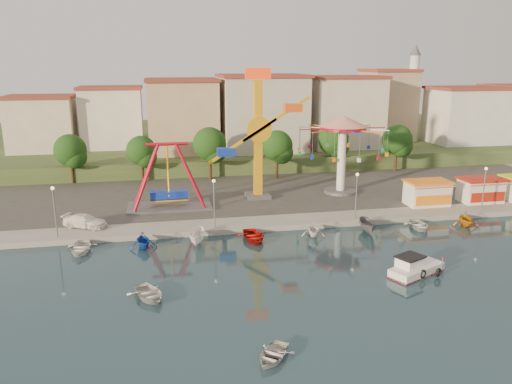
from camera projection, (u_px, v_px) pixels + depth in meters
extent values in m
plane|color=#122A34|center=(325.00, 275.00, 42.86)|extent=(200.00, 200.00, 0.00)
cube|color=#9E998E|center=(226.00, 150.00, 101.62)|extent=(200.00, 100.00, 0.60)
cube|color=#4C4944|center=(257.00, 186.00, 71.18)|extent=(90.00, 28.00, 0.01)
cube|color=#384C26|center=(223.00, 141.00, 106.06)|extent=(200.00, 60.00, 3.00)
cube|color=#59595E|center=(170.00, 206.00, 60.73)|extent=(10.00, 5.00, 0.30)
cube|color=#1331AD|center=(169.00, 195.00, 60.37)|extent=(4.50, 1.40, 1.00)
cylinder|color=#AC0D20|center=(167.00, 144.00, 58.80)|extent=(5.00, 0.40, 0.40)
cube|color=#59595E|center=(258.00, 196.00, 65.15)|extent=(3.00, 3.00, 0.50)
cube|color=#F9A915|center=(258.00, 141.00, 63.31)|extent=(1.00, 1.00, 15.00)
cube|color=#FD390E|center=(258.00, 74.00, 61.21)|extent=(3.20, 0.50, 1.40)
cylinder|color=#F9A915|center=(259.00, 130.00, 62.17)|extent=(3.20, 0.50, 3.20)
cube|color=#F9A915|center=(276.00, 119.00, 62.05)|extent=(8.67, 0.35, 5.58)
cube|color=#E04E13|center=(293.00, 108.00, 62.11)|extent=(2.20, 1.20, 1.00)
cylinder|color=#59595E|center=(340.00, 191.00, 67.57)|extent=(4.40, 4.40, 0.40)
cylinder|color=white|center=(342.00, 160.00, 66.48)|extent=(1.10, 1.10, 9.00)
cylinder|color=#AC0D20|center=(343.00, 128.00, 65.39)|extent=(6.00, 6.00, 0.50)
cone|color=red|center=(343.00, 121.00, 65.16)|extent=(6.40, 6.40, 1.40)
cube|color=white|center=(427.00, 194.00, 61.54)|extent=(5.00, 3.00, 2.80)
cube|color=orange|center=(428.00, 182.00, 61.15)|extent=(5.40, 3.40, 0.25)
cube|color=red|center=(435.00, 188.00, 59.63)|extent=(5.00, 0.77, 0.43)
cube|color=white|center=(480.00, 191.00, 62.93)|extent=(5.00, 3.00, 2.80)
cube|color=#AA1E0D|center=(482.00, 179.00, 62.54)|extent=(5.40, 3.40, 0.25)
cube|color=red|center=(490.00, 185.00, 61.01)|extent=(5.00, 0.77, 0.43)
cylinder|color=#59595E|center=(55.00, 213.00, 49.90)|extent=(0.14, 0.14, 5.00)
cylinder|color=#59595E|center=(214.00, 205.00, 52.91)|extent=(0.14, 0.14, 5.00)
cylinder|color=#59595E|center=(356.00, 197.00, 55.92)|extent=(0.14, 0.14, 5.00)
cylinder|color=#59595E|center=(484.00, 190.00, 58.93)|extent=(0.14, 0.14, 5.00)
cylinder|color=#382314|center=(72.00, 171.00, 72.45)|extent=(0.44, 0.44, 3.60)
sphere|color=black|center=(70.00, 150.00, 71.66)|extent=(4.60, 4.60, 4.60)
cylinder|color=#382314|center=(142.00, 170.00, 73.66)|extent=(0.44, 0.44, 3.40)
sphere|color=black|center=(141.00, 150.00, 72.92)|extent=(4.35, 4.35, 4.35)
cylinder|color=#382314|center=(210.00, 166.00, 75.06)|extent=(0.44, 0.44, 3.92)
sphere|color=black|center=(210.00, 144.00, 74.21)|extent=(5.02, 5.02, 5.02)
cylinder|color=#382314|center=(277.00, 166.00, 75.61)|extent=(0.44, 0.44, 3.66)
sphere|color=black|center=(277.00, 146.00, 74.81)|extent=(4.68, 4.68, 4.68)
cylinder|color=#382314|center=(333.00, 160.00, 80.31)|extent=(0.44, 0.44, 3.80)
sphere|color=black|center=(334.00, 140.00, 79.48)|extent=(4.86, 4.86, 4.86)
cylinder|color=#382314|center=(396.00, 160.00, 80.47)|extent=(0.44, 0.44, 3.77)
sphere|color=black|center=(397.00, 140.00, 79.65)|extent=(4.83, 4.83, 4.83)
cube|color=beige|center=(28.00, 120.00, 78.03)|extent=(9.26, 9.53, 11.87)
cube|color=silver|center=(111.00, 125.00, 85.75)|extent=(12.33, 9.01, 8.63)
cube|color=tan|center=(187.00, 115.00, 88.45)|extent=(11.95, 9.28, 11.23)
cube|color=beige|center=(267.00, 121.00, 88.30)|extent=(12.59, 10.50, 9.20)
cube|color=beige|center=(333.00, 117.00, 94.06)|extent=(10.75, 9.23, 9.24)
cube|color=tan|center=(403.00, 112.00, 94.54)|extent=(12.77, 10.96, 11.21)
cube|color=silver|center=(464.00, 108.00, 95.13)|extent=(8.23, 8.98, 12.36)
cube|color=beige|center=(501.00, 114.00, 102.50)|extent=(11.59, 10.93, 8.76)
cylinder|color=silver|center=(412.00, 97.00, 98.09)|extent=(1.80, 1.80, 16.00)
cylinder|color=#59595E|center=(414.00, 71.00, 96.83)|extent=(2.80, 2.80, 0.30)
cone|color=#59595E|center=(416.00, 50.00, 95.81)|extent=(2.20, 2.20, 2.00)
cube|color=white|center=(416.00, 271.00, 43.04)|extent=(5.61, 4.05, 0.95)
cube|color=#AC0D20|center=(416.00, 273.00, 43.09)|extent=(5.61, 4.05, 0.17)
cube|color=white|center=(410.00, 262.00, 42.82)|extent=(2.58, 2.32, 0.95)
cube|color=black|center=(410.00, 257.00, 42.68)|extent=(2.86, 2.60, 0.13)
torus|color=black|center=(423.00, 274.00, 42.00)|extent=(0.81, 0.53, 0.80)
torus|color=black|center=(438.00, 272.00, 42.33)|extent=(0.81, 0.53, 0.80)
imported|color=silver|center=(149.00, 294.00, 38.63)|extent=(4.01, 4.58, 0.79)
imported|color=silver|center=(272.00, 355.00, 30.71)|extent=(3.66, 3.84, 0.65)
imported|color=white|center=(85.00, 221.00, 53.33)|extent=(5.12, 3.72, 1.38)
imported|color=white|center=(80.00, 248.00, 48.03)|extent=(2.91, 4.04, 0.83)
imported|color=#123CA5|center=(143.00, 240.00, 49.04)|extent=(3.12, 3.47, 1.62)
imported|color=white|center=(198.00, 237.00, 50.07)|extent=(2.22, 4.02, 1.47)
imported|color=red|center=(253.00, 236.00, 51.22)|extent=(3.39, 4.49, 0.88)
imported|color=white|center=(313.00, 229.00, 52.36)|extent=(3.10, 3.39, 1.51)
imported|color=#58585D|center=(368.00, 226.00, 53.51)|extent=(1.83, 3.82, 1.42)
imported|color=silver|center=(419.00, 225.00, 54.73)|extent=(3.27, 4.14, 0.78)
imported|color=orange|center=(466.00, 218.00, 55.67)|extent=(3.50, 3.80, 1.68)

